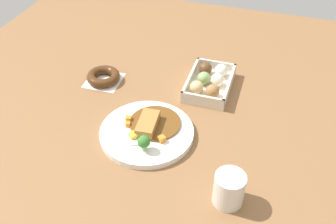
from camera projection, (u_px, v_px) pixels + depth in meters
ground_plane at (160, 113)px, 1.16m from camera, size 1.60×1.60×0.00m
curry_plate at (147, 131)px, 1.08m from camera, size 0.27×0.27×0.06m
donut_box at (209, 82)px, 1.24m from camera, size 0.21×0.14×0.06m
chocolate_ring_donut at (103, 77)px, 1.28m from camera, size 0.12×0.12×0.03m
coffee_mug at (229, 189)px, 0.88m from camera, size 0.07×0.07×0.09m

